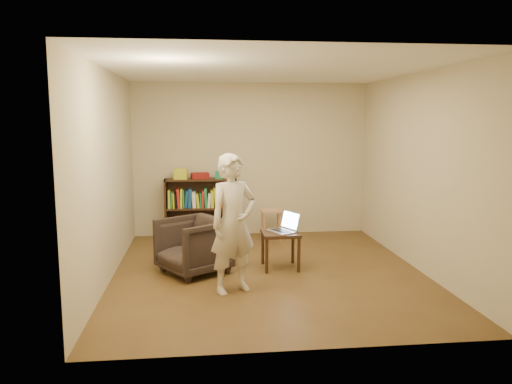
{
  "coord_description": "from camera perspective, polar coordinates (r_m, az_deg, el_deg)",
  "views": [
    {
      "loc": [
        -0.86,
        -6.27,
        1.99
      ],
      "look_at": [
        -0.12,
        0.35,
        1.01
      ],
      "focal_mm": 35.0,
      "sensor_mm": 36.0,
      "label": 1
    }
  ],
  "objects": [
    {
      "name": "bookshelf",
      "position": [
        8.5,
        -6.31,
        -2.22
      ],
      "size": [
        1.2,
        0.3,
        1.0
      ],
      "color": "black",
      "rests_on": "floor"
    },
    {
      "name": "person",
      "position": [
        5.72,
        -2.62,
        -3.65
      ],
      "size": [
        0.7,
        0.61,
        1.61
      ],
      "primitive_type": "imported",
      "rotation": [
        0.0,
        0.0,
        0.46
      ],
      "color": "beige",
      "rests_on": "floor"
    },
    {
      "name": "box_yellow",
      "position": [
        8.37,
        -8.59,
        2.05
      ],
      "size": [
        0.23,
        0.18,
        0.18
      ],
      "primitive_type": "cube",
      "rotation": [
        0.0,
        0.0,
        -0.13
      ],
      "color": "#CAD225",
      "rests_on": "bookshelf"
    },
    {
      "name": "wall_back",
      "position": [
        8.59,
        -0.59,
        3.73
      ],
      "size": [
        4.0,
        0.0,
        4.0
      ],
      "primitive_type": "plane",
      "rotation": [
        1.57,
        0.0,
        0.0
      ],
      "color": "#C4B194",
      "rests_on": "floor"
    },
    {
      "name": "box_green",
      "position": [
        8.37,
        -4.21,
        1.97
      ],
      "size": [
        0.14,
        0.14,
        0.13
      ],
      "primitive_type": "cube",
      "rotation": [
        0.0,
        0.0,
        -0.08
      ],
      "color": "#217F4E",
      "rests_on": "bookshelf"
    },
    {
      "name": "wall_right",
      "position": [
        6.92,
        18.1,
        2.2
      ],
      "size": [
        0.0,
        4.5,
        4.5
      ],
      "primitive_type": "plane",
      "rotation": [
        1.57,
        0.0,
        -1.57
      ],
      "color": "#C4B194",
      "rests_on": "floor"
    },
    {
      "name": "floor",
      "position": [
        6.63,
        1.41,
        -9.13
      ],
      "size": [
        4.5,
        4.5,
        0.0
      ],
      "primitive_type": "plane",
      "color": "#4F3519",
      "rests_on": "ground"
    },
    {
      "name": "red_cloth",
      "position": [
        8.43,
        -6.42,
        1.86
      ],
      "size": [
        0.32,
        0.26,
        0.09
      ],
      "primitive_type": "cube",
      "rotation": [
        0.0,
        0.0,
        0.18
      ],
      "color": "maroon",
      "rests_on": "bookshelf"
    },
    {
      "name": "stool",
      "position": [
        8.33,
        1.74,
        -2.66
      ],
      "size": [
        0.34,
        0.34,
        0.5
      ],
      "color": "#AD7754",
      "rests_on": "floor"
    },
    {
      "name": "armchair",
      "position": [
        6.56,
        -7.16,
        -6.11
      ],
      "size": [
        1.09,
        1.08,
        0.72
      ],
      "primitive_type": "imported",
      "rotation": [
        0.0,
        0.0,
        -0.98
      ],
      "color": "#2C241D",
      "rests_on": "floor"
    },
    {
      "name": "side_table",
      "position": [
        6.7,
        2.8,
        -5.27
      ],
      "size": [
        0.49,
        0.49,
        0.5
      ],
      "color": "black",
      "rests_on": "floor"
    },
    {
      "name": "ceiling",
      "position": [
        6.35,
        1.49,
        13.84
      ],
      "size": [
        4.5,
        4.5,
        0.0
      ],
      "primitive_type": "plane",
      "color": "white",
      "rests_on": "wall_back"
    },
    {
      "name": "box_white",
      "position": [
        8.43,
        -3.16,
        1.83
      ],
      "size": [
        0.09,
        0.09,
        0.07
      ],
      "primitive_type": "cube",
      "rotation": [
        0.0,
        0.0,
        -0.04
      ],
      "color": "white",
      "rests_on": "bookshelf"
    },
    {
      "name": "laptop",
      "position": [
        6.69,
        3.28,
        -4.02
      ],
      "size": [
        0.45,
        0.47,
        0.27
      ],
      "rotation": [
        0.0,
        0.0,
        -1.09
      ],
      "color": "silver",
      "rests_on": "side_table"
    },
    {
      "name": "wall_left",
      "position": [
        6.41,
        -16.58,
        1.8
      ],
      "size": [
        0.0,
        4.5,
        4.5
      ],
      "primitive_type": "plane",
      "rotation": [
        1.57,
        0.0,
        1.57
      ],
      "color": "#C4B194",
      "rests_on": "floor"
    }
  ]
}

